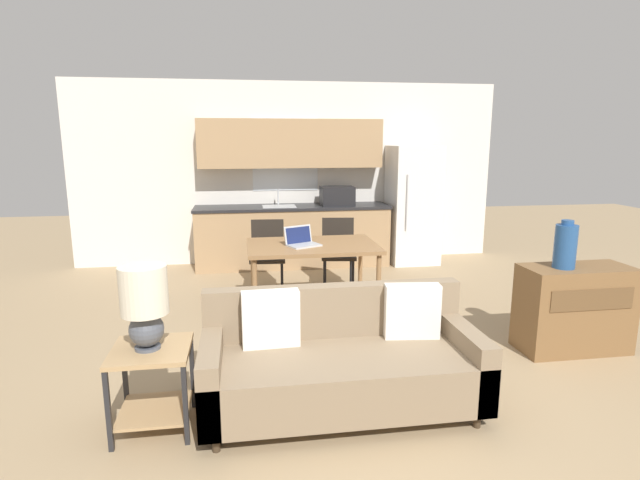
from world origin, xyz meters
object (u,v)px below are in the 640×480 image
(dining_table, at_px, (312,251))
(couch, at_px, (340,362))
(credenza, at_px, (574,309))
(dining_chair_far_right, at_px, (338,250))
(laptop, at_px, (301,241))
(table_lamp, at_px, (144,302))
(dining_chair_far_left, at_px, (268,253))
(side_table, at_px, (152,374))
(vase, at_px, (565,246))
(refrigerator, at_px, (413,205))

(dining_table, height_order, couch, couch)
(credenza, xyz_separation_m, dining_chair_far_right, (-1.73, 2.14, 0.12))
(dining_table, height_order, credenza, dining_table)
(credenza, xyz_separation_m, laptop, (-2.30, 1.25, 0.44))
(table_lamp, xyz_separation_m, dining_chair_far_left, (0.91, 2.85, -0.37))
(dining_table, bearing_deg, credenza, -30.57)
(side_table, distance_m, vase, 3.47)
(dining_table, relative_size, table_lamp, 2.51)
(credenza, bearing_deg, vase, -175.80)
(side_table, relative_size, laptop, 1.40)
(dining_table, distance_m, credenza, 2.55)
(side_table, xyz_separation_m, laptop, (1.21, 1.96, 0.45))
(refrigerator, height_order, table_lamp, refrigerator)
(side_table, height_order, dining_chair_far_right, dining_chair_far_right)
(refrigerator, bearing_deg, dining_table, -131.20)
(refrigerator, height_order, dining_chair_far_right, refrigerator)
(vase, height_order, dining_chair_far_right, vase)
(couch, height_order, laptop, laptop)
(dining_table, height_order, dining_chair_far_right, dining_chair_far_right)
(side_table, distance_m, credenza, 3.57)
(laptop, bearing_deg, dining_table, -6.85)
(dining_chair_far_right, distance_m, dining_chair_far_left, 0.88)
(dining_table, distance_m, dining_chair_far_right, 0.99)
(table_lamp, bearing_deg, credenza, 11.48)
(credenza, height_order, dining_chair_far_right, dining_chair_far_right)
(refrigerator, distance_m, credenza, 3.43)
(dining_chair_far_left, bearing_deg, table_lamp, -103.42)
(credenza, distance_m, laptop, 2.65)
(table_lamp, relative_size, credenza, 0.57)
(couch, relative_size, vase, 4.51)
(refrigerator, relative_size, dining_table, 1.29)
(credenza, bearing_deg, dining_chair_far_left, 140.64)
(refrigerator, height_order, credenza, refrigerator)
(side_table, relative_size, table_lamp, 1.02)
(table_lamp, height_order, dining_chair_far_left, table_lamp)
(side_table, distance_m, laptop, 2.34)
(dining_table, relative_size, vase, 3.26)
(side_table, height_order, dining_chair_far_left, dining_chair_far_left)
(credenza, bearing_deg, laptop, 151.50)
(couch, distance_m, laptop, 1.94)
(couch, height_order, vase, vase)
(side_table, distance_m, dining_chair_far_right, 3.36)
(dining_table, xyz_separation_m, laptop, (-0.12, -0.04, 0.12))
(couch, relative_size, laptop, 4.77)
(dining_table, distance_m, dining_chair_far_left, 0.98)
(dining_table, xyz_separation_m, vase, (2.02, -1.30, 0.26))
(table_lamp, xyz_separation_m, dining_chair_far_right, (1.79, 2.86, -0.37))
(dining_chair_far_right, bearing_deg, laptop, -114.20)
(couch, distance_m, dining_chair_far_left, 2.80)
(table_lamp, height_order, dining_chair_far_right, table_lamp)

